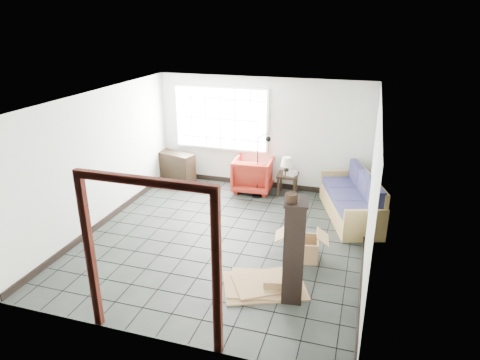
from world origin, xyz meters
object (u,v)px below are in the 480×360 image
(armchair, at_px, (253,173))
(side_table, at_px, (288,178))
(tall_shelf, at_px, (294,250))
(futon_sofa, at_px, (353,202))

(armchair, xyz_separation_m, side_table, (0.81, -0.00, -0.03))
(armchair, height_order, tall_shelf, tall_shelf)
(tall_shelf, bearing_deg, futon_sofa, 68.92)
(futon_sofa, height_order, tall_shelf, tall_shelf)
(futon_sofa, distance_m, armchair, 2.45)
(futon_sofa, height_order, armchair, futon_sofa)
(tall_shelf, bearing_deg, side_table, 94.09)
(armchair, bearing_deg, tall_shelf, 110.65)
(futon_sofa, bearing_deg, armchair, 143.29)
(futon_sofa, relative_size, armchair, 2.54)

